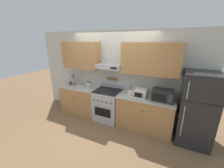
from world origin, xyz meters
TOP-DOWN VIEW (x-y plane):
  - ground_plane at (0.00, 0.00)m, footprint 16.00×16.00m
  - wall_back at (0.06, 0.61)m, footprint 5.20×0.46m
  - counter_left at (-0.98, 0.34)m, footprint 1.22×0.66m
  - counter_right at (1.09, 0.34)m, footprint 1.45×0.66m
  - stove_range at (0.00, 0.32)m, footprint 0.73×0.69m
  - refrigerator at (2.22, 0.29)m, footprint 0.70×0.74m
  - tea_kettle at (-0.63, 0.31)m, footprint 0.20×0.16m
  - coffee_maker at (-1.33, 0.34)m, footprint 0.17×0.22m
  - microwave at (1.48, 0.33)m, footprint 0.50×0.38m
  - utensil_crock at (0.69, 0.31)m, footprint 0.13×0.13m
  - toaster_oven at (0.95, 0.31)m, footprint 0.31×0.32m

SIDE VIEW (x-z plane):
  - ground_plane at x=0.00m, z-range 0.00..0.00m
  - counter_right at x=1.09m, z-range 0.00..0.89m
  - counter_left at x=-0.98m, z-range 0.00..0.89m
  - stove_range at x=0.00m, z-range -0.04..0.96m
  - refrigerator at x=2.22m, z-range 0.00..1.66m
  - utensil_crock at x=0.69m, z-range 0.82..1.11m
  - tea_kettle at x=-0.63m, z-range 0.87..1.10m
  - toaster_oven at x=0.95m, z-range 0.89..1.09m
  - microwave at x=1.48m, z-range 0.89..1.15m
  - coffee_maker at x=-1.33m, z-range 0.89..1.23m
  - wall_back at x=0.06m, z-range 0.23..2.78m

